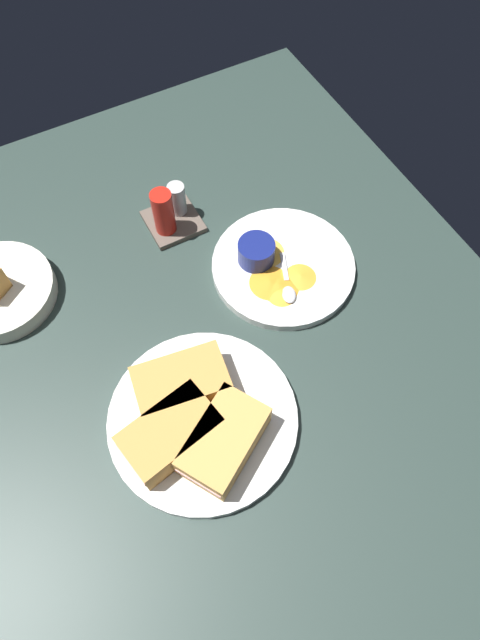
{
  "coord_description": "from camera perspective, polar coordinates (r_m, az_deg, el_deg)",
  "views": [
    {
      "loc": [
        -6.45,
        -37.64,
        75.11
      ],
      "look_at": [
        12.42,
        -2.49,
        3.0
      ],
      "focal_mm": 30.22,
      "sensor_mm": 36.0,
      "label": 1
    }
  ],
  "objects": [
    {
      "name": "ramekin_light_gravy",
      "position": [
        0.89,
        1.73,
        7.27
      ],
      "size": [
        6.12,
        6.12,
        3.89
      ],
      "color": "navy",
      "rests_on": "plate_chips_companion"
    },
    {
      "name": "ground_plane",
      "position": [
        0.86,
        -8.16,
        -3.62
      ],
      "size": [
        110.0,
        110.0,
        3.0
      ],
      "primitive_type": "cube",
      "color": "#283833"
    },
    {
      "name": "spoon_by_dark_ramekin",
      "position": [
        0.77,
        -2.57,
        -10.29
      ],
      "size": [
        4.33,
        9.86,
        0.8
      ],
      "color": "silver",
      "rests_on": "plate_sandwich_main"
    },
    {
      "name": "spoon_by_gravy_ramekin",
      "position": [
        0.87,
        5.09,
        3.42
      ],
      "size": [
        5.19,
        9.66,
        0.8
      ],
      "color": "silver",
      "rests_on": "plate_chips_companion"
    },
    {
      "name": "plate_sandwich_main",
      "position": [
        0.79,
        -3.95,
        -10.42
      ],
      "size": [
        27.19,
        27.19,
        1.6
      ],
      "primitive_type": "cylinder",
      "color": "silver",
      "rests_on": "ground_plane"
    },
    {
      "name": "plate_chips_companion",
      "position": [
        0.91,
        4.59,
        5.69
      ],
      "size": [
        23.83,
        23.83,
        1.6
      ],
      "primitive_type": "cylinder",
      "color": "silver",
      "rests_on": "ground_plane"
    },
    {
      "name": "sandwich_half_far",
      "position": [
        0.75,
        -7.38,
        -11.87
      ],
      "size": [
        14.38,
        10.03,
        4.8
      ],
      "color": "#C68C42",
      "rests_on": "plate_sandwich_main"
    },
    {
      "name": "ramekin_dark_sauce",
      "position": [
        0.74,
        -1.9,
        -13.71
      ],
      "size": [
        6.43,
        6.43,
        3.44
      ],
      "color": "navy",
      "rests_on": "plate_sandwich_main"
    },
    {
      "name": "condiment_caddy",
      "position": [
        0.95,
        -7.45,
        11.24
      ],
      "size": [
        9.0,
        9.0,
        9.5
      ],
      "color": "brown",
      "rests_on": "ground_plane"
    },
    {
      "name": "plantain_chip_scatter",
      "position": [
        0.88,
        3.99,
        4.62
      ],
      "size": [
        12.65,
        14.82,
        0.6
      ],
      "color": "gold",
      "rests_on": "plate_chips_companion"
    },
    {
      "name": "sandwich_half_near",
      "position": [
        0.77,
        -6.34,
        -6.74
      ],
      "size": [
        14.16,
        9.46,
        4.8
      ],
      "color": "#C68C42",
      "rests_on": "plate_sandwich_main"
    },
    {
      "name": "sandwich_half_extra",
      "position": [
        0.74,
        -1.72,
        -12.65
      ],
      "size": [
        15.06,
        13.27,
        4.8
      ],
      "color": "tan",
      "rests_on": "plate_sandwich_main"
    }
  ]
}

